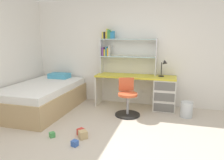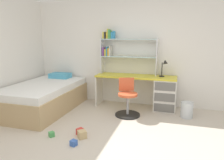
{
  "view_description": "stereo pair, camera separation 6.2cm",
  "coord_description": "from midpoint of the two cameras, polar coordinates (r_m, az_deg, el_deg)",
  "views": [
    {
      "loc": [
        0.96,
        -2.7,
        1.62
      ],
      "look_at": [
        -0.18,
        1.34,
        0.76
      ],
      "focal_mm": 34.28,
      "sensor_mm": 36.0,
      "label": 1
    },
    {
      "loc": [
        1.02,
        -2.68,
        1.62
      ],
      "look_at": [
        -0.18,
        1.34,
        0.76
      ],
      "focal_mm": 34.28,
      "sensor_mm": 36.0,
      "label": 2
    }
  ],
  "objects": [
    {
      "name": "waste_bin",
      "position": [
        4.64,
        18.9,
        -7.44
      ],
      "size": [
        0.24,
        0.24,
        0.32
      ],
      "primitive_type": "cylinder",
      "color": "silver",
      "rests_on": "ground_plane"
    },
    {
      "name": "toy_block_natural_2",
      "position": [
        3.6,
        -8.26,
        -14.22
      ],
      "size": [
        0.18,
        0.18,
        0.12
      ],
      "primitive_type": "cube",
      "rotation": [
        0.0,
        0.0,
        0.76
      ],
      "color": "tan",
      "rests_on": "ground_plane"
    },
    {
      "name": "room_shell",
      "position": [
        4.48,
        -13.73,
        6.51
      ],
      "size": [
        5.83,
        5.68,
        2.51
      ],
      "color": "white",
      "rests_on": "ground_plane"
    },
    {
      "name": "toy_block_green_1",
      "position": [
        3.75,
        -16.15,
        -13.84
      ],
      "size": [
        0.12,
        0.12,
        0.08
      ],
      "primitive_type": "cube",
      "rotation": [
        0.0,
        0.0,
        0.91
      ],
      "color": "#479E51",
      "rests_on": "ground_plane"
    },
    {
      "name": "bookshelf_hutch",
      "position": [
        5.04,
        1.94,
        8.57
      ],
      "size": [
        1.31,
        0.22,
        1.05
      ],
      "color": "silver",
      "rests_on": "desk"
    },
    {
      "name": "desk_lamp",
      "position": [
        4.8,
        13.44,
        3.79
      ],
      "size": [
        0.2,
        0.17,
        0.38
      ],
      "color": "black",
      "rests_on": "desk"
    },
    {
      "name": "toy_block_blue_3",
      "position": [
        3.41,
        -10.44,
        -16.24
      ],
      "size": [
        0.11,
        0.11,
        0.09
      ],
      "primitive_type": "cube",
      "rotation": [
        0.0,
        0.0,
        2.87
      ],
      "color": "#3860B7",
      "rests_on": "ground_plane"
    },
    {
      "name": "swivel_chair",
      "position": [
        4.48,
        3.72,
        -5.64
      ],
      "size": [
        0.52,
        0.52,
        0.77
      ],
      "color": "black",
      "rests_on": "ground_plane"
    },
    {
      "name": "ground_plane",
      "position": [
        3.3,
        -4.05,
        -18.15
      ],
      "size": [
        5.83,
        5.68,
        0.02
      ],
      "primitive_type": "cube",
      "color": "beige"
    },
    {
      "name": "desk",
      "position": [
        4.91,
        11.32,
        -2.87
      ],
      "size": [
        1.82,
        0.51,
        0.75
      ],
      "color": "gold",
      "rests_on": "ground_plane"
    },
    {
      "name": "toy_block_red_0",
      "position": [
        3.72,
        -8.76,
        -13.51
      ],
      "size": [
        0.15,
        0.15,
        0.11
      ],
      "primitive_type": "cube",
      "rotation": [
        0.0,
        0.0,
        2.62
      ],
      "color": "red",
      "rests_on": "ground_plane"
    },
    {
      "name": "bed_platform",
      "position": [
        5.03,
        -18.29,
        -4.36
      ],
      "size": [
        1.24,
        2.05,
        0.71
      ],
      "color": "tan",
      "rests_on": "ground_plane"
    }
  ]
}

